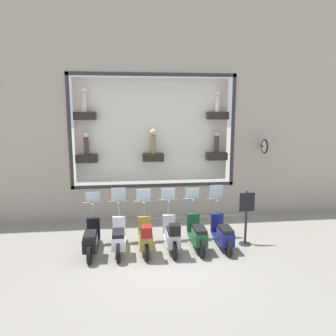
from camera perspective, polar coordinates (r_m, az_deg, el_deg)
name	(u,v)px	position (r m, az deg, el deg)	size (l,w,h in m)	color
ground_plane	(165,257)	(9.22, -0.61, -15.21)	(120.00, 120.00, 0.00)	gray
building_facade	(153,84)	(11.93, -2.65, 14.35)	(1.19, 36.00, 9.43)	#ADA08E
scooter_navy_0	(223,234)	(9.73, 9.52, -11.21)	(1.79, 0.61, 1.67)	black
scooter_green_1	(197,234)	(9.55, 5.15, -11.41)	(1.81, 0.61, 1.60)	black
scooter_silver_2	(172,235)	(9.36, 0.70, -11.60)	(1.80, 0.60, 1.62)	black
scooter_olive_3	(146,237)	(9.30, -3.93, -11.85)	(1.80, 0.60, 1.62)	black
scooter_white_4	(119,238)	(9.37, -8.59, -11.93)	(1.81, 0.60, 1.68)	black
scooter_black_5	(91,240)	(9.42, -13.21, -12.07)	(1.80, 0.61, 1.57)	black
shop_sign_post	(246,216)	(9.93, 13.47, -8.15)	(0.36, 0.45, 1.63)	#232326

